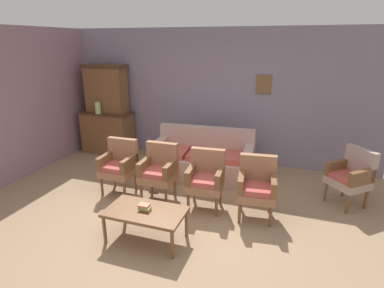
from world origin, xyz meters
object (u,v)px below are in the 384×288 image
object	(u,v)px
armchair_near_couch_end	(119,164)
armchair_row_middle	(206,177)
floral_couch	(203,160)
wingback_chair_by_fireplace	(351,175)
book_stack_on_table	(145,207)
side_cabinet	(108,132)
vase_on_cabinet	(98,108)
armchair_by_doorway	(159,169)
armchair_near_cabinet	(257,185)
coffee_table	(146,213)

from	to	relation	value
armchair_near_couch_end	armchair_row_middle	world-z (taller)	same
floral_couch	armchair_row_middle	distance (m)	1.14
wingback_chair_by_fireplace	book_stack_on_table	bearing A→B (deg)	-144.28
side_cabinet	armchair_row_middle	bearing A→B (deg)	-30.84
vase_on_cabinet	floral_couch	bearing A→B (deg)	-9.88
side_cabinet	book_stack_on_table	world-z (taller)	side_cabinet
side_cabinet	armchair_by_doorway	world-z (taller)	side_cabinet
armchair_near_couch_end	armchair_near_cabinet	bearing A→B (deg)	-1.32
side_cabinet	armchair_by_doorway	size ratio (longest dim) A/B	1.28
coffee_table	armchair_near_cabinet	bearing A→B (deg)	39.36
vase_on_cabinet	armchair_near_cabinet	size ratio (longest dim) A/B	0.29
book_stack_on_table	coffee_table	bearing A→B (deg)	-3.84
vase_on_cabinet	armchair_row_middle	xyz separation A→B (m)	(2.90, -1.51, -0.56)
floral_couch	wingback_chair_by_fireplace	xyz separation A→B (m)	(2.45, -0.26, 0.17)
side_cabinet	armchair_row_middle	world-z (taller)	side_cabinet
armchair_near_cabinet	coffee_table	size ratio (longest dim) A/B	0.90
armchair_by_doorway	coffee_table	xyz separation A→B (m)	(0.31, -1.08, -0.12)
coffee_table	armchair_by_doorway	bearing A→B (deg)	105.95
armchair_near_couch_end	wingback_chair_by_fireplace	size ratio (longest dim) A/B	1.00
vase_on_cabinet	armchair_near_couch_end	size ratio (longest dim) A/B	0.29
armchair_near_couch_end	armchair_row_middle	size ratio (longest dim) A/B	1.00
armchair_row_middle	floral_couch	bearing A→B (deg)	109.08
armchair_row_middle	wingback_chair_by_fireplace	bearing A→B (deg)	21.24
floral_couch	vase_on_cabinet	bearing A→B (deg)	170.12
coffee_table	book_stack_on_table	xyz separation A→B (m)	(-0.01, 0.00, 0.08)
wingback_chair_by_fireplace	coffee_table	size ratio (longest dim) A/B	0.90
floral_couch	armchair_by_doorway	world-z (taller)	same
wingback_chair_by_fireplace	book_stack_on_table	xyz separation A→B (m)	(-2.57, -1.85, -0.04)
floral_couch	armchair_by_doorway	size ratio (longest dim) A/B	2.09
armchair_row_middle	armchair_near_cabinet	distance (m)	0.76
side_cabinet	armchair_by_doorway	bearing A→B (deg)	-38.90
side_cabinet	wingback_chair_by_fireplace	xyz separation A→B (m)	(4.90, -0.88, 0.03)
side_cabinet	coffee_table	distance (m)	3.60
wingback_chair_by_fireplace	book_stack_on_table	size ratio (longest dim) A/B	5.57
armchair_by_doorway	coffee_table	world-z (taller)	armchair_by_doorway
side_cabinet	floral_couch	size ratio (longest dim) A/B	0.62
floral_couch	armchair_near_couch_end	size ratio (longest dim) A/B	2.09
floral_couch	coffee_table	size ratio (longest dim) A/B	1.88
armchair_by_doorway	coffee_table	distance (m)	1.13
armchair_row_middle	wingback_chair_by_fireplace	distance (m)	2.23
floral_couch	armchair_near_cabinet	bearing A→B (deg)	-43.93
armchair_by_doorway	armchair_near_cabinet	world-z (taller)	same
floral_couch	wingback_chair_by_fireplace	size ratio (longest dim) A/B	2.09
armchair_near_couch_end	vase_on_cabinet	bearing A→B (deg)	133.34
side_cabinet	coffee_table	size ratio (longest dim) A/B	1.16
book_stack_on_table	vase_on_cabinet	bearing A→B (deg)	133.45
armchair_near_cabinet	book_stack_on_table	size ratio (longest dim) A/B	5.57
armchair_row_middle	book_stack_on_table	world-z (taller)	armchair_row_middle
vase_on_cabinet	armchair_near_couch_end	distance (m)	2.11
floral_couch	armchair_near_cabinet	world-z (taller)	same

